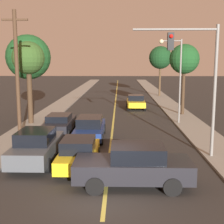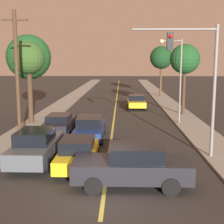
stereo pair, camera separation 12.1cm
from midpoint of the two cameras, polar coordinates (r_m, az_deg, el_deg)
ground_plane at (r=12.66m, az=-1.24°, el=-15.11°), size 200.00×200.00×0.00m
road_surface at (r=47.81m, az=1.00°, el=3.01°), size 10.37×80.00×0.01m
sidewalk_left at (r=48.31m, az=-6.66°, el=3.08°), size 2.50×80.00×0.12m
sidewalk_right at (r=48.15m, az=8.69°, el=3.01°), size 2.50×80.00×0.12m
car_near_lane_front at (r=15.55m, az=-6.02°, el=-7.43°), size 1.89×4.34×1.52m
car_near_lane_second at (r=21.21m, az=-3.89°, el=-2.82°), size 1.94×5.14×1.55m
car_outer_lane_front at (r=16.70m, az=-13.48°, el=-6.06°), size 2.03×4.94×1.76m
car_outer_lane_second at (r=22.60m, az=-9.39°, el=-2.16°), size 1.89×4.65×1.51m
car_far_oncoming at (r=34.65m, az=4.57°, el=1.87°), size 2.04×4.08×1.52m
car_crossing_right at (r=13.28m, az=4.04°, el=-9.72°), size 4.90×2.11×1.79m
traffic_signal_mast at (r=17.08m, az=15.56°, el=7.41°), size 4.46×0.42×6.98m
streetlamp_right at (r=26.29m, az=11.65°, el=7.64°), size 1.87×0.36×6.88m
utility_pole_left at (r=20.24m, az=-16.79°, el=6.45°), size 1.60×0.24×8.17m
tree_left_near at (r=26.47m, az=-14.86°, el=9.32°), size 2.67×2.67×6.72m
tree_left_far at (r=27.57m, az=-14.86°, el=9.60°), size 3.75×3.75×7.32m
tree_right_near at (r=30.73m, az=13.29°, el=9.31°), size 2.83×2.83×6.73m
tree_right_far at (r=46.91m, az=9.08°, el=9.76°), size 3.32×3.32×7.29m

